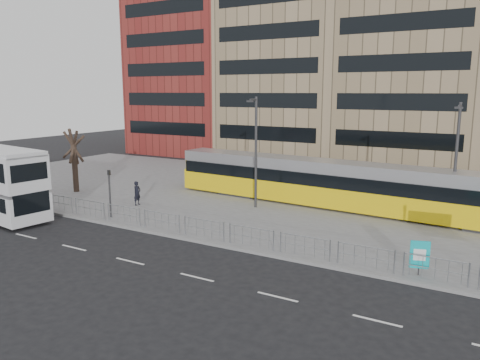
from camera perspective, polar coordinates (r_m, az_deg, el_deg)
The scene contains 13 objects.
ground at distance 25.59m, azimuth -3.73°, elevation -7.92°, with size 120.00×120.00×0.00m, color black.
plaza at distance 35.77m, azimuth 7.06°, elevation -2.42°, with size 64.00×24.00×0.15m, color slate.
kerb at distance 25.61m, azimuth -3.67°, elevation -7.73°, with size 64.00×0.25×0.17m, color gray.
building_row at distance 55.86m, azimuth 18.30°, elevation 15.11°, with size 70.40×18.40×31.20m.
pedestrian_barrier at distance 24.69m, azimuth 0.77°, elevation -6.21°, with size 32.07×0.07×1.10m.
road_markings at distance 22.00m, azimuth -7.45°, elevation -11.18°, with size 62.00×0.12×0.01m, color white.
tram at distance 33.00m, azimuth 13.26°, elevation -0.72°, with size 27.67×4.38×3.25m.
ad_panel at distance 22.36m, azimuth 21.06°, elevation -8.54°, with size 0.82×0.32×1.58m.
pedestrian at distance 34.23m, azimuth -12.43°, elevation -1.59°, with size 0.63×0.41×1.73m, color black.
traffic_light_west at distance 31.15m, azimuth -15.63°, elevation -0.86°, with size 0.18×0.21×3.10m.
lamp_post_west at distance 32.23m, azimuth 1.91°, elevation 3.95°, with size 0.45×1.04×7.69m.
lamp_post_east at distance 31.05m, azimuth 24.82°, elevation 2.43°, with size 0.45×1.04×7.41m.
bare_tree at distance 39.68m, azimuth -19.77°, elevation 6.12°, with size 4.75×4.75×7.41m.
Camera 1 is at (13.59, -20.07, 8.20)m, focal length 35.00 mm.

